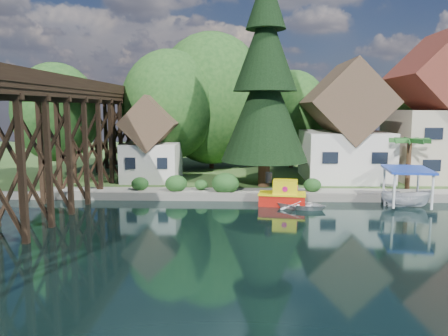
{
  "coord_description": "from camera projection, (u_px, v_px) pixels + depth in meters",
  "views": [
    {
      "loc": [
        -2.89,
        -25.46,
        7.21
      ],
      "look_at": [
        -4.0,
        6.0,
        2.87
      ],
      "focal_mm": 35.0,
      "sensor_mm": 36.0,
      "label": 1
    }
  ],
  "objects": [
    {
      "name": "conifer",
      "position": [
        265.0,
        83.0,
        36.47
      ],
      "size": [
        7.37,
        7.37,
        18.15
      ],
      "color": "#382314",
      "rests_on": "bank"
    },
    {
      "name": "seawall",
      "position": [
        328.0,
        198.0,
        33.82
      ],
      "size": [
        60.0,
        0.4,
        0.62
      ],
      "primitive_type": "cube",
      "color": "slate",
      "rests_on": "ground"
    },
    {
      "name": "trestle_bridge",
      "position": [
        55.0,
        134.0,
        31.03
      ],
      "size": [
        4.12,
        44.18,
        9.3
      ],
      "color": "black",
      "rests_on": "ground"
    },
    {
      "name": "palm_tree",
      "position": [
        410.0,
        142.0,
        35.79
      ],
      "size": [
        3.53,
        3.53,
        4.5
      ],
      "color": "#382314",
      "rests_on": "bank"
    },
    {
      "name": "boat_canopy",
      "position": [
        406.0,
        190.0,
        31.89
      ],
      "size": [
        3.73,
        4.81,
        2.85
      ],
      "color": "silver",
      "rests_on": "ground"
    },
    {
      "name": "tugboat",
      "position": [
        283.0,
        195.0,
        32.52
      ],
      "size": [
        3.7,
        2.36,
        2.52
      ],
      "color": "#B4140C",
      "rests_on": "ground"
    },
    {
      "name": "house_center",
      "position": [
        440.0,
        116.0,
        40.98
      ],
      "size": [
        8.65,
        9.18,
        13.89
      ],
      "color": "#C0B296",
      "rests_on": "bank"
    },
    {
      "name": "boat_white_a",
      "position": [
        302.0,
        204.0,
        31.46
      ],
      "size": [
        4.26,
        3.75,
        0.73
      ],
      "primitive_type": "imported",
      "rotation": [
        0.0,
        0.0,
        1.15
      ],
      "color": "silver",
      "rests_on": "ground"
    },
    {
      "name": "promenade",
      "position": [
        350.0,
        192.0,
        35.01
      ],
      "size": [
        50.0,
        2.6,
        0.06
      ],
      "primitive_type": "cube",
      "color": "gray",
      "rests_on": "bank"
    },
    {
      "name": "ground",
      "position": [
        287.0,
        229.0,
        26.09
      ],
      "size": [
        140.0,
        140.0,
        0.0
      ],
      "primitive_type": "plane",
      "color": "black",
      "rests_on": "ground"
    },
    {
      "name": "house_left",
      "position": [
        345.0,
        130.0,
        40.98
      ],
      "size": [
        7.64,
        8.64,
        11.02
      ],
      "color": "silver",
      "rests_on": "bank"
    },
    {
      "name": "shrubs",
      "position": [
        218.0,
        183.0,
        35.24
      ],
      "size": [
        15.76,
        2.47,
        1.7
      ],
      "color": "#194117",
      "rests_on": "bank"
    },
    {
      "name": "bg_trees",
      "position": [
        276.0,
        107.0,
        46.09
      ],
      "size": [
        49.9,
        13.3,
        10.57
      ],
      "color": "#382314",
      "rests_on": "bank"
    },
    {
      "name": "bank",
      "position": [
        260.0,
        159.0,
        59.71
      ],
      "size": [
        140.0,
        52.0,
        0.5
      ],
      "primitive_type": "cube",
      "color": "#305120",
      "rests_on": "ground"
    },
    {
      "name": "shed",
      "position": [
        152.0,
        145.0,
        40.3
      ],
      "size": [
        5.09,
        5.4,
        7.85
      ],
      "color": "silver",
      "rests_on": "bank"
    }
  ]
}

